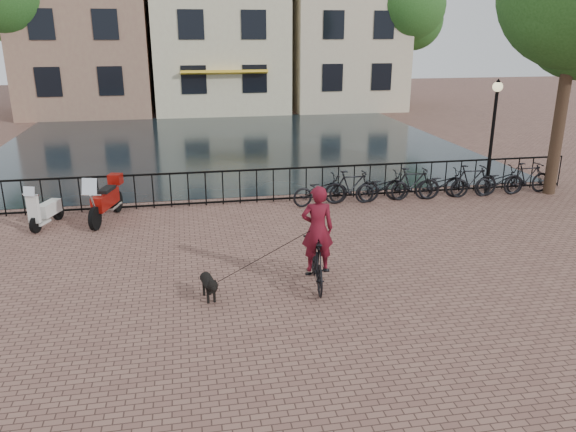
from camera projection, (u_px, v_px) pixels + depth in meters
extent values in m
plane|color=brown|center=(322.00, 340.00, 9.30)|extent=(100.00, 100.00, 0.00)
plane|color=black|center=(230.00, 144.00, 25.43)|extent=(20.00, 20.00, 0.00)
cube|color=black|center=(256.00, 170.00, 16.44)|extent=(20.00, 0.05, 0.05)
cube|color=black|center=(257.00, 200.00, 16.73)|extent=(20.00, 0.05, 0.05)
cube|color=#865C4E|center=(85.00, 11.00, 34.07)|extent=(7.50, 9.00, 12.00)
cube|color=beige|center=(217.00, 20.00, 35.64)|extent=(8.00, 9.00, 11.00)
cube|color=yellow|center=(225.00, 72.00, 32.16)|extent=(5.00, 0.60, 0.15)
cube|color=#C7B394|center=(339.00, 9.00, 36.81)|extent=(7.00, 9.00, 12.50)
cylinder|color=black|center=(17.00, 63.00, 31.55)|extent=(0.36, 0.36, 6.30)
cylinder|color=black|center=(562.00, 103.00, 16.84)|extent=(0.36, 0.36, 5.60)
cylinder|color=black|center=(403.00, 62.00, 35.66)|extent=(0.36, 0.36, 5.95)
sphere|color=#1F4D19|center=(407.00, 5.00, 34.59)|extent=(4.76, 4.76, 4.76)
cylinder|color=black|center=(491.00, 143.00, 17.15)|extent=(0.10, 0.10, 3.20)
sphere|color=beige|center=(498.00, 87.00, 16.61)|extent=(0.30, 0.30, 0.30)
imported|color=black|center=(317.00, 261.00, 11.14)|extent=(0.71, 1.82, 1.07)
imported|color=#5B0D1A|center=(318.00, 220.00, 10.87)|extent=(0.82, 0.59, 2.09)
imported|color=black|center=(321.00, 190.00, 16.37)|extent=(1.79, 0.88, 0.90)
imported|color=black|center=(352.00, 187.00, 16.53)|extent=(1.68, 0.54, 1.00)
imported|color=black|center=(382.00, 187.00, 16.71)|extent=(1.75, 0.71, 0.90)
imported|color=black|center=(413.00, 184.00, 16.86)|extent=(1.71, 0.67, 1.00)
imported|color=black|center=(442.00, 184.00, 17.04)|extent=(1.73, 0.65, 0.90)
imported|color=black|center=(471.00, 181.00, 17.19)|extent=(1.69, 0.59, 1.00)
imported|color=black|center=(499.00, 181.00, 17.38)|extent=(1.75, 0.72, 0.90)
imported|color=black|center=(527.00, 178.00, 17.53)|extent=(1.70, 0.60, 1.00)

